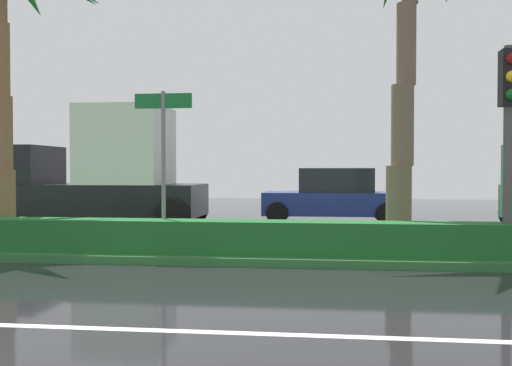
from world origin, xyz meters
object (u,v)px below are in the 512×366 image
street_name_sign (163,148)px  traffic_signal_median_right (509,112)px  car_in_traffic_leading (333,196)px  box_truck_lead (93,174)px

street_name_sign → traffic_signal_median_right: bearing=-2.9°
street_name_sign → car_in_traffic_leading: size_ratio=0.70×
traffic_signal_median_right → box_truck_lead: 11.32m
car_in_traffic_leading → traffic_signal_median_right: bearing=109.1°
traffic_signal_median_right → street_name_sign: size_ratio=1.21×
car_in_traffic_leading → box_truck_lead: bearing=21.0°
traffic_signal_median_right → car_in_traffic_leading: traffic_signal_median_right is taller
traffic_signal_median_right → box_truck_lead: traffic_signal_median_right is taller
street_name_sign → car_in_traffic_leading: (3.26, 8.00, -1.25)m
box_truck_lead → car_in_traffic_leading: (6.85, 2.63, -0.72)m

